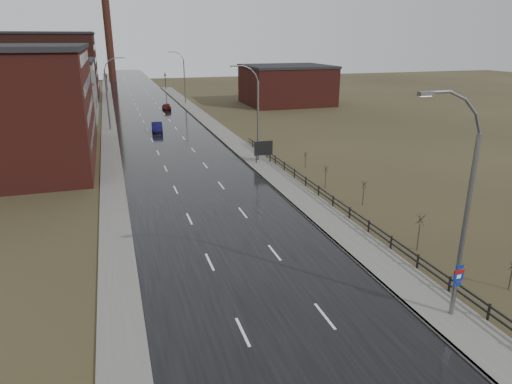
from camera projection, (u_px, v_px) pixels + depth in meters
ground at (317, 376)px, 20.28m from camera, size 320.00×320.00×0.00m
road at (162, 129)px, 74.43m from camera, size 14.00×300.00×0.06m
sidewalk_right at (259, 163)px, 54.30m from camera, size 3.20×180.00×0.18m
curb_right at (247, 164)px, 53.87m from camera, size 0.16×180.00×0.18m
sidewalk_left at (109, 132)px, 72.07m from camera, size 2.40×260.00×0.12m
warehouse_mid at (50, 89)px, 83.84m from camera, size 16.32×20.40×10.50m
warehouse_far at (39, 66)px, 108.69m from camera, size 26.52×24.48×15.50m
building_right at (287, 85)px, 101.59m from camera, size 18.36×16.32×8.50m
smokestack at (108, 33)px, 148.96m from camera, size 2.70×2.70×30.70m
streetlight_main at (462, 213)px, 22.55m from camera, size 3.91×0.29×12.11m
streetlight_right_mid at (256, 113)px, 53.33m from camera, size 3.36×0.28×11.35m
streetlight_left at (109, 94)px, 72.16m from camera, size 3.36×0.28×11.35m
streetlight_right_far at (183, 77)px, 102.06m from camera, size 3.36×0.28×11.35m
guardrail at (337, 202)px, 39.52m from camera, size 0.10×53.05×1.10m
shrub_b at (511, 275)px, 26.91m from camera, size 0.44×0.46×1.83m
shrub_c at (419, 231)px, 31.83m from camera, size 0.64×0.68×2.72m
shrub_d at (363, 192)px, 40.58m from camera, size 0.54×0.57×2.26m
shrub_e at (326, 176)px, 45.32m from camera, size 0.55×0.58×2.30m
shrub_f at (305, 159)px, 52.41m from camera, size 0.44×0.46×1.84m
billboard at (263, 149)px, 53.75m from camera, size 2.28×0.17×2.75m
traffic_light_left at (106, 75)px, 124.82m from camera, size 0.58×2.73×5.30m
traffic_light_right at (165, 73)px, 129.40m from camera, size 0.58×2.73×5.30m
car_near at (157, 127)px, 72.02m from camera, size 2.00×4.82×1.55m
car_far at (167, 107)px, 94.28m from camera, size 1.66×4.01×1.36m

